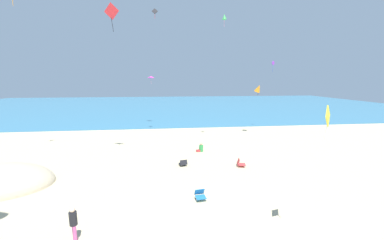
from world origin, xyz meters
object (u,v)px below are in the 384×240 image
(beach_chair_far_right, at_px, (240,163))
(kite_yellow, at_px, (328,117))
(beach_chair_far_left, at_px, (200,195))
(kite_red, at_px, (112,12))
(kite_purple, at_px, (273,64))
(kite_magenta, at_px, (151,77))
(person_2, at_px, (201,148))
(kite_orange, at_px, (258,88))
(kite_black, at_px, (155,11))
(kite_green, at_px, (224,17))
(person_0, at_px, (73,222))
(beach_chair_mid_beach, at_px, (183,163))

(beach_chair_far_right, xyz_separation_m, kite_yellow, (0.27, -8.45, 5.01))
(beach_chair_far_left, relative_size, kite_red, 0.34)
(beach_chair_far_left, xyz_separation_m, kite_purple, (11.83, 16.46, 8.40))
(kite_red, relative_size, kite_magenta, 1.66)
(person_2, bearing_deg, beach_chair_far_left, 70.99)
(kite_orange, height_order, kite_magenta, kite_magenta)
(person_2, distance_m, kite_black, 15.28)
(kite_black, bearing_deg, kite_red, -111.55)
(person_2, relative_size, kite_green, 0.72)
(kite_purple, relative_size, kite_magenta, 1.13)
(person_2, relative_size, kite_magenta, 0.67)
(kite_red, distance_m, kite_orange, 17.56)
(person_2, height_order, kite_green, kite_green)
(kite_green, bearing_deg, kite_magenta, 125.81)
(beach_chair_far_left, height_order, kite_magenta, kite_magenta)
(beach_chair_far_left, bearing_deg, kite_orange, 140.54)
(person_0, distance_m, kite_green, 20.53)
(person_0, xyz_separation_m, person_2, (6.97, 11.14, -0.57))
(kite_black, distance_m, kite_green, 7.59)
(kite_red, relative_size, kite_orange, 1.49)
(beach_chair_far_right, xyz_separation_m, kite_purple, (8.02, 12.03, 8.41))
(beach_chair_mid_beach, bearing_deg, kite_green, -50.97)
(kite_red, height_order, kite_orange, kite_red)
(beach_chair_far_left, distance_m, beach_chair_far_right, 5.85)
(person_0, distance_m, kite_orange, 22.95)
(beach_chair_mid_beach, relative_size, person_0, 0.46)
(kite_yellow, height_order, kite_black, kite_black)
(kite_yellow, height_order, kite_magenta, kite_magenta)
(person_0, xyz_separation_m, kite_orange, (14.74, 16.94, 4.75))
(beach_chair_far_right, distance_m, kite_green, 14.06)
(person_0, distance_m, kite_yellow, 10.75)
(kite_purple, bearing_deg, beach_chair_far_left, -125.69)
(kite_magenta, bearing_deg, person_0, -93.92)
(kite_red, xyz_separation_m, kite_orange, (14.81, 7.27, -6.00))
(beach_chair_mid_beach, xyz_separation_m, kite_black, (-2.25, 9.24, 13.57))
(kite_orange, bearing_deg, beach_chair_mid_beach, -136.45)
(person_0, xyz_separation_m, kite_black, (2.82, 16.98, 12.92))
(beach_chair_far_right, bearing_deg, kite_red, 177.41)
(beach_chair_far_right, bearing_deg, person_2, 134.05)
(beach_chair_mid_beach, bearing_deg, person_0, 132.69)
(kite_magenta, distance_m, kite_black, 10.39)
(beach_chair_far_left, xyz_separation_m, person_0, (-5.65, -2.69, 0.60))
(kite_green, bearing_deg, beach_chair_mid_beach, -126.86)
(person_0, bearing_deg, kite_orange, 16.43)
(person_0, bearing_deg, kite_magenta, 53.54)
(person_0, xyz_separation_m, kite_purple, (17.48, 19.15, 7.80))
(kite_orange, bearing_deg, beach_chair_far_right, -118.31)
(beach_chair_far_left, xyz_separation_m, person_2, (1.32, 8.46, 0.03))
(kite_yellow, bearing_deg, person_2, 102.43)
(beach_chair_far_right, height_order, person_0, person_0)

